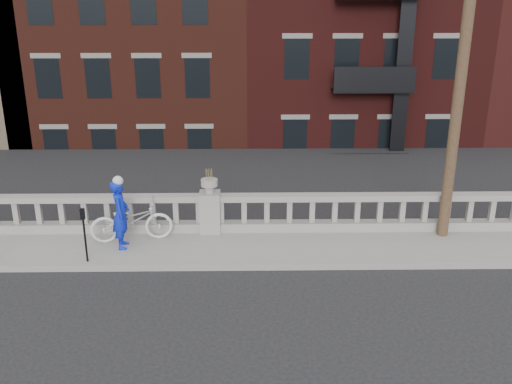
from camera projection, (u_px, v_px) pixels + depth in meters
ground at (199, 314)px, 11.78m from camera, size 120.00×120.00×0.00m
sidewalk at (208, 248)px, 14.58m from camera, size 32.00×2.20×0.15m
balustrade at (210, 214)px, 15.29m from camera, size 28.00×0.34×1.03m
planter_pedestal at (210, 207)px, 15.22m from camera, size 0.55×0.55×1.76m
lower_level at (239, 58)px, 32.62m from camera, size 80.00×44.00×20.80m
utility_pole at (465, 38)px, 13.50m from camera, size 1.60×0.28×10.00m
parking_meter_e at (84, 229)px, 13.43m from camera, size 0.10×0.09×1.36m
bicycle at (131, 221)px, 14.69m from camera, size 2.19×1.10×1.10m
cyclist at (121, 214)px, 14.19m from camera, size 0.49×0.69×1.78m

